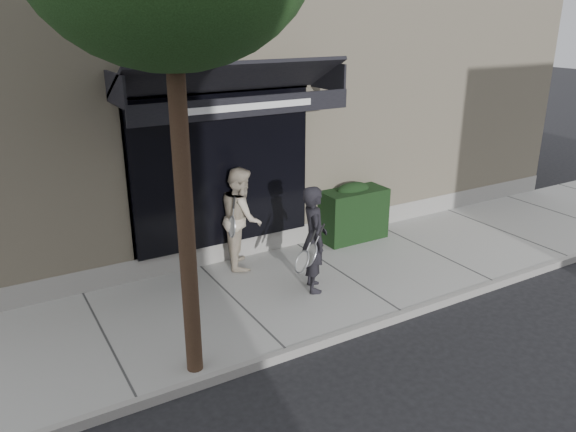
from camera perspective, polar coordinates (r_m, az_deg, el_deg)
ground at (r=9.76m, az=5.55°, el=-6.44°), size 80.00×80.00×0.00m
sidewalk at (r=9.73m, az=5.56°, el=-6.12°), size 20.00×3.00×0.12m
curb at (r=8.67m, az=11.62°, el=-9.84°), size 20.00×0.10×0.14m
building_facade at (r=13.17m, az=-7.05°, el=12.85°), size 14.30×8.04×5.64m
hedge at (r=11.04m, az=6.52°, el=0.41°), size 1.30×0.70×1.14m
pedestrian_front at (r=8.81m, az=2.65°, el=-2.37°), size 0.83×0.87×1.73m
pedestrian_back at (r=9.69m, az=-4.76°, el=-0.14°), size 0.93×1.04×1.77m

